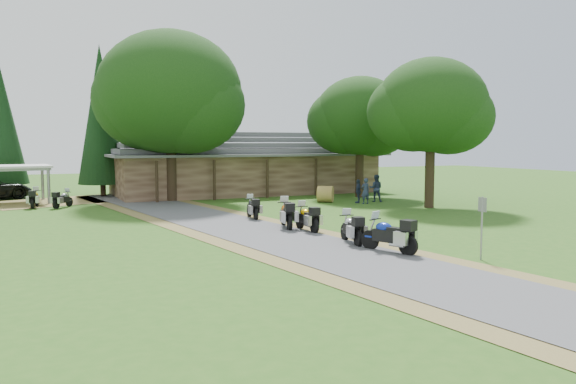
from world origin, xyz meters
name	(u,v)px	position (x,y,z in m)	size (l,w,h in m)	color
ground	(323,251)	(0.00, 0.00, 0.00)	(120.00, 120.00, 0.00)	#2C5919
driveway	(268,236)	(-0.50, 4.00, 0.00)	(46.00, 46.00, 0.00)	#47474A
lodge	(245,162)	(6.00, 24.00, 2.45)	(21.40, 9.40, 4.90)	#4E3628
carport	(3,185)	(-11.31, 23.10, 1.25)	(5.79, 3.86, 2.51)	silver
motorcycle_row_a	(389,233)	(2.01, -1.29, 0.72)	(2.11, 0.69, 1.44)	#112898
motorcycle_row_b	(351,227)	(1.76, 0.89, 0.65)	(1.91, 0.62, 1.31)	#A2A4A9
motorcycle_row_c	(307,217)	(1.60, 4.45, 0.65)	(1.91, 0.62, 1.31)	#E9AF04
motorcycle_row_d	(286,213)	(1.14, 5.67, 0.71)	(2.08, 0.68, 1.42)	#CE6118
motorcycle_row_e	(252,207)	(0.90, 9.45, 0.61)	(1.79, 0.58, 1.23)	black
motorcycle_carport_a	(35,198)	(-9.46, 19.82, 0.62)	(1.81, 0.59, 1.24)	gold
motorcycle_carport_b	(63,198)	(-7.89, 19.02, 0.57)	(1.68, 0.55, 1.15)	slate
person_a	(365,189)	(10.22, 13.00, 0.99)	(0.56, 0.40, 1.97)	#2A3651
person_b	(376,186)	(11.58, 13.79, 1.08)	(0.61, 0.44, 2.16)	#2A3651
person_c	(358,189)	(10.07, 13.63, 0.93)	(0.53, 0.38, 1.85)	#2A3651
hay_bale	(325,194)	(8.33, 14.98, 0.55)	(1.10, 1.10, 1.01)	olive
sign_post	(482,228)	(4.11, -3.70, 1.09)	(0.39, 0.07, 2.17)	gray
oak_lodge_left	(170,114)	(-0.88, 20.05, 5.96)	(9.75, 9.75, 11.92)	black
oak_lodge_right	(360,132)	(12.39, 17.18, 4.81)	(6.74, 6.74, 9.62)	black
oak_driveway	(431,125)	(12.62, 9.50, 5.06)	(6.76, 6.76, 10.13)	black
cedar_near	(101,121)	(-4.68, 25.95, 5.62)	(3.54, 3.54, 11.25)	black
cedar_far	(0,127)	(-11.49, 28.36, 5.14)	(3.67, 3.67, 10.29)	black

